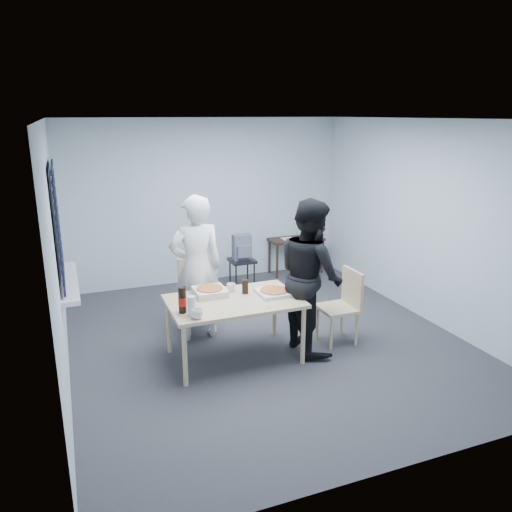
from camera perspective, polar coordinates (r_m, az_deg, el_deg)
name	(u,v)px	position (r m, az deg, el deg)	size (l,w,h in m)	color
room	(60,233)	(5.67, -21.51, 2.49)	(5.00, 5.00, 5.00)	#2C2C31
dining_table	(234,305)	(5.49, -2.52, -5.59)	(1.43, 0.91, 0.70)	beige
chair_far	(197,288)	(6.42, -6.82, -3.63)	(0.42, 0.42, 0.89)	beige
chair_right	(344,301)	(6.03, 10.05, -5.09)	(0.42, 0.42, 0.89)	beige
person_white	(196,268)	(5.96, -6.83, -1.41)	(0.65, 0.42, 1.77)	silver
person_black	(310,276)	(5.69, 6.23, -2.24)	(0.86, 0.47, 1.77)	black
side_table	(296,243)	(8.53, 4.60, 1.53)	(0.92, 0.41, 0.61)	#38201A
stool	(242,266)	(7.63, -1.62, -1.16)	(0.37, 0.37, 0.52)	black
backpack	(242,247)	(7.54, -1.61, 0.99)	(0.28, 0.20, 0.39)	slate
pizza_box_a	(210,291)	(5.62, -5.29, -4.05)	(0.35, 0.35, 0.09)	silver
pizza_box_b	(274,292)	(5.63, 2.07, -4.12)	(0.37, 0.37, 0.05)	silver
mug_a	(197,314)	(5.00, -6.77, -6.57)	(0.12, 0.12, 0.10)	white
mug_b	(231,287)	(5.71, -2.86, -3.62)	(0.10, 0.10, 0.09)	white
cola_glass	(245,287)	(5.63, -1.25, -3.51)	(0.07, 0.07, 0.16)	black
soda_bottle	(182,300)	(5.13, -8.41, -5.03)	(0.09, 0.09, 0.27)	black
plastic_cups	(192,306)	(5.08, -7.38, -5.65)	(0.08, 0.08, 0.20)	silver
rubber_band	(269,308)	(5.25, 1.50, -5.91)	(0.05, 0.05, 0.00)	red
papers	(289,239)	(8.42, 3.77, 1.93)	(0.20, 0.27, 0.00)	white
black_box	(308,235)	(8.59, 5.94, 2.37)	(0.14, 0.10, 0.06)	black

